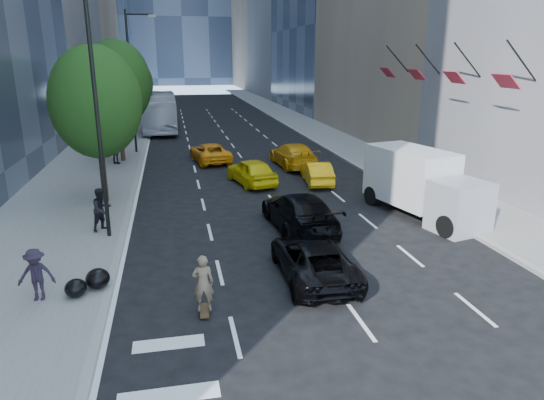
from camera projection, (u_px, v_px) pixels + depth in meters
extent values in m
plane|color=black|center=(291.00, 266.00, 16.92)|extent=(160.00, 160.00, 0.00)
cube|color=slate|center=(113.00, 137.00, 43.30)|extent=(6.00, 120.00, 0.15)
cube|color=slate|center=(317.00, 131.00, 46.99)|extent=(4.00, 120.00, 0.15)
cylinder|color=black|center=(97.00, 109.00, 17.94)|extent=(0.16, 0.16, 10.00)
cylinder|color=black|center=(131.00, 83.00, 34.83)|extent=(0.16, 0.16, 10.00)
cylinder|color=black|center=(139.00, 14.00, 33.66)|extent=(1.80, 0.12, 0.12)
cube|color=#99998C|center=(152.00, 16.00, 33.87)|extent=(0.50, 0.22, 0.15)
cylinder|color=black|center=(103.00, 170.00, 23.47)|extent=(0.30, 0.30, 3.15)
ellipsoid|color=#12350E|center=(96.00, 102.00, 22.54)|extent=(4.20, 4.20, 5.25)
cylinder|color=black|center=(121.00, 136.00, 32.82)|extent=(0.30, 0.30, 3.38)
ellipsoid|color=#12350E|center=(117.00, 83.00, 31.83)|extent=(4.50, 4.50, 5.62)
cylinder|color=black|center=(134.00, 117.00, 45.09)|extent=(0.30, 0.30, 2.93)
ellipsoid|color=#12350E|center=(131.00, 83.00, 44.23)|extent=(3.90, 3.90, 4.88)
cylinder|color=black|center=(146.00, 97.00, 52.43)|extent=(0.14, 0.14, 5.20)
imported|color=black|center=(144.00, 82.00, 51.97)|extent=(2.48, 0.53, 1.00)
cylinder|color=black|center=(522.00, 61.00, 20.88)|extent=(1.75, 0.08, 1.75)
cube|color=maroon|center=(505.00, 81.00, 21.00)|extent=(0.64, 1.30, 0.64)
cylinder|color=black|center=(468.00, 60.00, 24.63)|extent=(1.75, 0.08, 1.75)
cube|color=maroon|center=(454.00, 77.00, 24.75)|extent=(0.64, 1.30, 0.64)
cylinder|color=black|center=(428.00, 59.00, 28.39)|extent=(1.75, 0.08, 1.75)
cube|color=maroon|center=(416.00, 74.00, 28.51)|extent=(0.64, 1.30, 0.64)
cylinder|color=black|center=(397.00, 59.00, 32.14)|extent=(1.75, 0.08, 1.75)
cube|color=maroon|center=(388.00, 72.00, 32.26)|extent=(0.64, 1.30, 0.64)
imported|color=brown|center=(203.00, 287.00, 13.56)|extent=(0.63, 0.43, 1.67)
imported|color=black|center=(313.00, 259.00, 15.89)|extent=(2.24, 4.76, 1.32)
imported|color=black|center=(299.00, 212.00, 20.27)|extent=(2.52, 5.56, 1.58)
imported|color=yellow|center=(251.00, 171.00, 27.59)|extent=(2.69, 4.63, 1.48)
imported|color=#FEB80D|center=(317.00, 173.00, 27.74)|extent=(1.79, 4.00, 1.27)
imported|color=orange|center=(210.00, 153.00, 33.37)|extent=(2.84, 4.97, 1.31)
imported|color=orange|center=(293.00, 155.00, 32.01)|extent=(2.47, 5.42, 1.54)
imported|color=white|center=(161.00, 112.00, 47.75)|extent=(2.99, 12.72, 3.54)
cube|color=silver|center=(410.00, 175.00, 22.56)|extent=(3.14, 4.64, 2.49)
cube|color=gray|center=(460.00, 207.00, 20.02)|extent=(2.49, 2.29, 2.12)
cylinder|color=black|center=(447.00, 227.00, 19.48)|extent=(0.53, 0.97, 0.92)
cylinder|color=black|center=(482.00, 220.00, 20.26)|extent=(0.53, 0.97, 0.92)
cylinder|color=black|center=(372.00, 196.00, 23.80)|extent=(0.53, 0.97, 0.92)
cylinder|color=black|center=(403.00, 191.00, 24.59)|extent=(0.53, 0.97, 0.92)
imported|color=black|center=(102.00, 209.00, 19.74)|extent=(1.09, 1.09, 1.78)
imported|color=black|center=(116.00, 151.00, 31.97)|extent=(1.09, 0.82, 1.72)
imported|color=black|center=(36.00, 275.00, 14.06)|extent=(1.05, 0.63, 1.60)
ellipsoid|color=black|center=(98.00, 279.00, 14.93)|extent=(0.73, 0.80, 0.62)
ellipsoid|color=black|center=(76.00, 288.00, 14.40)|extent=(0.64, 0.70, 0.54)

